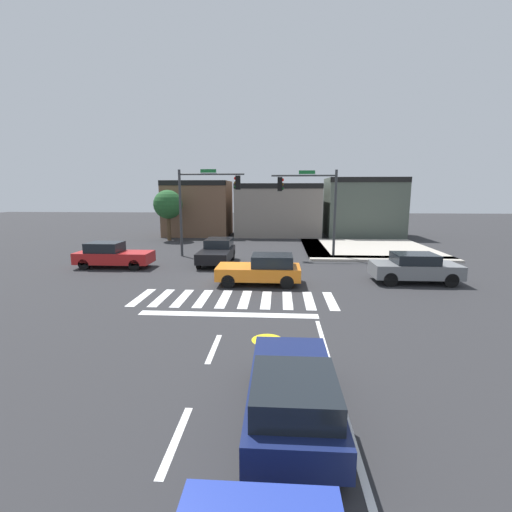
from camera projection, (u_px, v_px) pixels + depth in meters
The scene contains 14 objects.
ground_plane at pixel (244, 275), 20.02m from camera, with size 120.00×120.00×0.00m, color #2B2B2D.
crosswalk_near at pixel (234, 299), 15.60m from camera, with size 8.65×2.66×0.01m.
lane_markings at pixel (237, 417), 7.44m from camera, with size 6.80×24.25×0.01m.
bike_detector_marking at pixel (267, 340), 11.29m from camera, with size 0.99×0.99×0.01m.
curb_corner_northeast at pixel (362, 249), 28.73m from camera, with size 10.00×10.60×0.15m.
storefront_row at pixel (285, 208), 38.06m from camera, with size 24.31×6.97×5.96m.
traffic_signal_northeast at pixel (312, 198), 24.73m from camera, with size 4.48×0.32×6.04m.
traffic_signal_northwest at pixel (204, 197), 25.17m from camera, with size 4.63×0.32×6.11m.
car_gray at pixel (415, 268), 18.31m from camera, with size 4.25×1.92×1.50m.
car_red at pixel (112, 255), 21.97m from camera, with size 4.51×1.75×1.55m.
car_navy at pixel (293, 392), 7.11m from camera, with size 1.71×4.15×1.36m.
car_black at pixel (217, 251), 23.31m from camera, with size 1.90×4.29×1.50m.
car_orange at pixel (262, 269), 18.02m from camera, with size 4.14×1.95×1.50m.
roadside_tree at pixel (168, 205), 33.71m from camera, with size 2.69×2.69×4.74m.
Camera 1 is at (1.88, -19.44, 4.58)m, focal length 25.32 mm.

